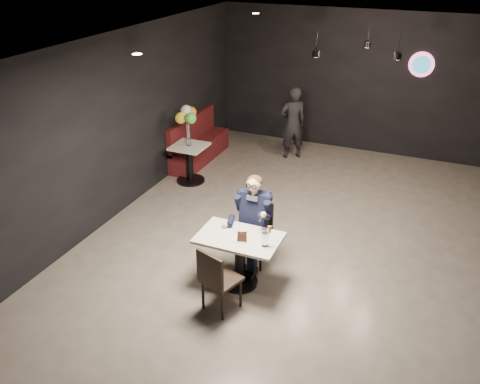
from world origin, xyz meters
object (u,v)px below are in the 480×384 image
at_px(booth_bench, 200,139).
at_px(side_table, 190,163).
at_px(seated_man, 254,219).
at_px(chair_far, 254,235).
at_px(passerby, 293,123).
at_px(chair_near, 222,278).
at_px(sundae_glass, 265,239).
at_px(balloon_vase, 189,142).
at_px(main_table, 239,260).

height_order(booth_bench, side_table, booth_bench).
height_order(seated_man, side_table, seated_man).
relative_size(chair_far, passerby, 0.60).
bearing_deg(side_table, passerby, 53.88).
height_order(chair_far, booth_bench, booth_bench).
xyz_separation_m(seated_man, passerby, (-0.72, 4.04, 0.05)).
distance_m(chair_near, sundae_glass, 0.73).
height_order(seated_man, balloon_vase, seated_man).
bearing_deg(booth_bench, chair_far, -51.49).
bearing_deg(passerby, side_table, 19.31).
height_order(sundae_glass, passerby, passerby).
xyz_separation_m(sundae_glass, booth_bench, (-2.84, 3.71, -0.37)).
xyz_separation_m(booth_bench, side_table, (0.30, -1.00, -0.08)).
bearing_deg(passerby, chair_near, 63.45).
xyz_separation_m(chair_far, balloon_vase, (-2.15, 2.08, 0.36)).
distance_m(booth_bench, passerby, 2.00).
distance_m(sundae_glass, balloon_vase, 3.71).
relative_size(chair_near, side_table, 1.17).
bearing_deg(booth_bench, balloon_vase, -73.30).
distance_m(chair_far, sundae_glass, 0.83).
bearing_deg(balloon_vase, seated_man, -44.05).
height_order(booth_bench, passerby, passerby).
bearing_deg(chair_far, sundae_glass, -57.98).
xyz_separation_m(side_table, balloon_vase, (0.00, 0.00, 0.43)).
distance_m(main_table, chair_far, 0.56).
bearing_deg(main_table, chair_near, -90.00).
relative_size(booth_bench, passerby, 1.23).
relative_size(seated_man, passerby, 0.93).
bearing_deg(balloon_vase, side_table, 0.00).
xyz_separation_m(chair_far, chair_near, (0.00, -1.11, 0.00)).
xyz_separation_m(chair_far, seated_man, (0.00, 0.00, 0.26)).
distance_m(balloon_vase, passerby, 2.42).
bearing_deg(main_table, chair_far, 90.00).
xyz_separation_m(chair_far, sundae_glass, (0.39, -0.62, 0.38)).
xyz_separation_m(seated_man, side_table, (-2.15, 2.08, -0.33)).
relative_size(main_table, chair_far, 1.20).
bearing_deg(balloon_vase, chair_near, -56.02).
bearing_deg(main_table, sundae_glass, -10.75).
bearing_deg(seated_man, balloon_vase, 135.95).
bearing_deg(passerby, chair_far, 65.62).
distance_m(chair_far, booth_bench, 3.94).
height_order(main_table, sundae_glass, sundae_glass).
xyz_separation_m(main_table, balloon_vase, (-2.15, 2.63, 0.44)).
height_order(chair_far, balloon_vase, chair_far).
bearing_deg(seated_man, sundae_glass, -57.98).
bearing_deg(side_table, chair_far, -44.05).
xyz_separation_m(main_table, chair_near, (-0.00, -0.56, 0.09)).
relative_size(chair_near, booth_bench, 0.48).
distance_m(chair_far, balloon_vase, 3.02).
relative_size(sundae_glass, booth_bench, 0.10).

